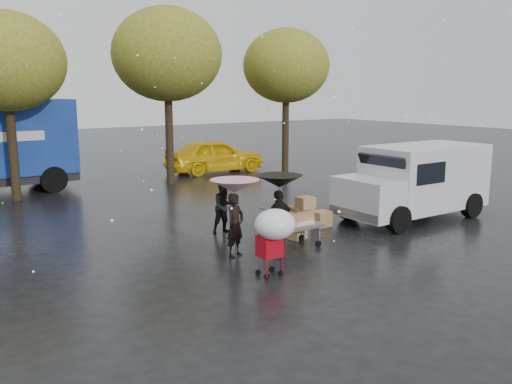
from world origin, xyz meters
TOP-DOWN VIEW (x-y plane):
  - ground at (0.00, 0.00)m, footprint 90.00×90.00m
  - person_pink at (-0.61, 0.01)m, footprint 0.63×0.52m
  - person_middle at (0.27, 1.95)m, footprint 0.72×0.57m
  - person_black at (0.51, -0.21)m, footprint 0.89×0.39m
  - umbrella_pink at (-0.61, 0.01)m, footprint 1.15×1.15m
  - umbrella_black at (0.51, -0.21)m, footprint 1.12×1.12m
  - vendor_cart at (0.98, -0.21)m, footprint 1.52×0.80m
  - shopping_cart at (-0.75, -1.72)m, footprint 0.84×0.84m
  - white_van at (5.98, 0.21)m, footprint 4.91×2.18m
  - box_ground_near at (2.92, 0.99)m, footprint 0.51×0.42m
  - box_ground_far at (1.53, 0.35)m, footprint 0.48×0.41m
  - yellow_taxi at (5.64, 11.75)m, footprint 4.79×2.17m
  - tree_row at (-0.47, 10.00)m, footprint 21.60×4.40m

SIDE VIEW (x-z plane):
  - ground at x=0.00m, z-range 0.00..0.00m
  - box_ground_far at x=1.53m, z-range 0.00..0.33m
  - box_ground_near at x=2.92m, z-range 0.00..0.45m
  - person_middle at x=0.27m, z-range 0.00..1.44m
  - vendor_cart at x=0.98m, z-range 0.09..1.36m
  - person_black at x=0.51m, z-range 0.00..1.49m
  - person_pink at x=-0.61m, z-range 0.00..1.49m
  - yellow_taxi at x=5.64m, z-range 0.00..1.60m
  - shopping_cart at x=-0.75m, z-range 0.33..1.80m
  - white_van at x=5.98m, z-range 0.06..2.26m
  - umbrella_pink at x=-0.61m, z-range 0.76..2.58m
  - umbrella_black at x=0.51m, z-range 0.78..2.63m
  - tree_row at x=-0.47m, z-range 1.46..8.58m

